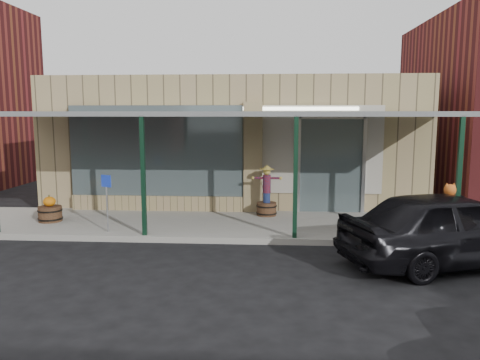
# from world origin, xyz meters

# --- Properties ---
(ground) EXTENTS (120.00, 120.00, 0.00)m
(ground) POSITION_xyz_m (0.00, 0.00, 0.00)
(ground) COLOR black
(ground) RESTS_ON ground
(sidewalk) EXTENTS (40.00, 3.20, 0.15)m
(sidewalk) POSITION_xyz_m (0.00, 3.60, 0.07)
(sidewalk) COLOR gray
(sidewalk) RESTS_ON ground
(storefront) EXTENTS (12.00, 6.25, 4.20)m
(storefront) POSITION_xyz_m (-0.00, 8.16, 2.09)
(storefront) COLOR #947F5B
(storefront) RESTS_ON ground
(awning) EXTENTS (12.00, 3.00, 3.04)m
(awning) POSITION_xyz_m (0.00, 3.56, 3.01)
(awning) COLOR slate
(awning) RESTS_ON ground
(block_buildings_near) EXTENTS (61.00, 8.00, 8.00)m
(block_buildings_near) POSITION_xyz_m (2.01, 9.20, 3.77)
(block_buildings_near) COLOR maroon
(block_buildings_near) RESTS_ON ground
(barrel_scarecrow) EXTENTS (0.89, 0.64, 1.46)m
(barrel_scarecrow) POSITION_xyz_m (1.12, 4.54, 0.64)
(barrel_scarecrow) COLOR #533921
(barrel_scarecrow) RESTS_ON sidewalk
(barrel_pumpkin) EXTENTS (0.79, 0.79, 0.73)m
(barrel_pumpkin) POSITION_xyz_m (-4.76, 3.41, 0.41)
(barrel_pumpkin) COLOR #533921
(barrel_pumpkin) RESTS_ON sidewalk
(handicap_sign) EXTENTS (0.28, 0.13, 1.42)m
(handicap_sign) POSITION_xyz_m (-2.80, 2.40, 1.06)
(handicap_sign) COLOR gray
(handicap_sign) RESTS_ON sidewalk
(parked_sedan) EXTENTS (4.88, 3.19, 1.56)m
(parked_sedan) POSITION_xyz_m (4.86, 0.78, 0.77)
(parked_sedan) COLOR black
(parked_sedan) RESTS_ON ground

